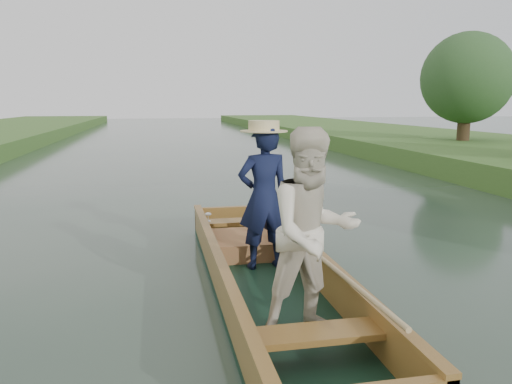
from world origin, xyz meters
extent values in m
plane|color=#283D30|center=(0.00, 0.00, 0.00)|extent=(120.00, 120.00, 0.00)
cylinder|color=#47331E|center=(9.80, 11.43, 1.20)|extent=(0.44, 0.44, 2.40)
sphere|color=#24481D|center=(9.80, 11.43, 2.80)|extent=(3.20, 3.20, 3.20)
sphere|color=#24481D|center=(10.40, 11.73, 2.40)|extent=(2.20, 2.20, 2.20)
cube|color=black|center=(0.00, 0.00, 0.04)|extent=(1.10, 5.00, 0.08)
cube|color=olive|center=(-0.51, 0.00, 0.24)|extent=(0.08, 5.00, 0.32)
cube|color=olive|center=(0.51, 0.00, 0.24)|extent=(0.08, 5.00, 0.32)
cube|color=olive|center=(0.00, 2.46, 0.24)|extent=(1.10, 0.08, 0.32)
cube|color=olive|center=(-0.51, 0.00, 0.42)|extent=(0.10, 5.00, 0.04)
cube|color=olive|center=(0.51, 0.00, 0.42)|extent=(0.10, 5.00, 0.04)
cube|color=olive|center=(0.00, 1.90, 0.30)|extent=(0.94, 0.30, 0.05)
cube|color=olive|center=(0.00, -1.60, 0.30)|extent=(0.94, 0.30, 0.05)
imported|color=#101633|center=(0.08, 0.56, 0.89)|extent=(0.63, 0.45, 1.63)
cylinder|color=beige|center=(0.08, 0.56, 1.67)|extent=(0.52, 0.52, 0.12)
imported|color=beige|center=(0.11, -1.13, 0.92)|extent=(0.91, 0.76, 1.68)
cube|color=#B04B39|center=(0.02, 1.14, 0.19)|extent=(0.85, 0.90, 0.22)
sphere|color=tan|center=(0.34, 1.04, 0.43)|extent=(0.23, 0.23, 0.23)
sphere|color=tan|center=(0.34, 1.03, 0.60)|extent=(0.17, 0.17, 0.17)
sphere|color=tan|center=(0.28, 1.03, 0.67)|extent=(0.06, 0.06, 0.06)
sphere|color=tan|center=(0.41, 1.03, 0.67)|extent=(0.06, 0.06, 0.06)
sphere|color=tan|center=(0.34, 0.96, 0.58)|extent=(0.07, 0.07, 0.07)
sphere|color=tan|center=(0.24, 1.02, 0.46)|extent=(0.08, 0.08, 0.08)
sphere|color=tan|center=(0.45, 1.02, 0.46)|extent=(0.08, 0.08, 0.08)
sphere|color=tan|center=(0.29, 1.01, 0.33)|extent=(0.09, 0.09, 0.09)
sphere|color=tan|center=(0.40, 1.01, 0.33)|extent=(0.09, 0.09, 0.09)
cylinder|color=silver|center=(-0.41, 1.90, 0.33)|extent=(0.07, 0.07, 0.01)
cylinder|color=silver|center=(-0.41, 1.90, 0.37)|extent=(0.01, 0.01, 0.08)
ellipsoid|color=silver|center=(-0.41, 1.90, 0.43)|extent=(0.09, 0.09, 0.05)
cylinder|color=tan|center=(0.43, -0.01, 0.46)|extent=(0.04, 4.22, 0.19)
camera|label=1|loc=(-1.08, -4.80, 1.94)|focal=35.00mm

